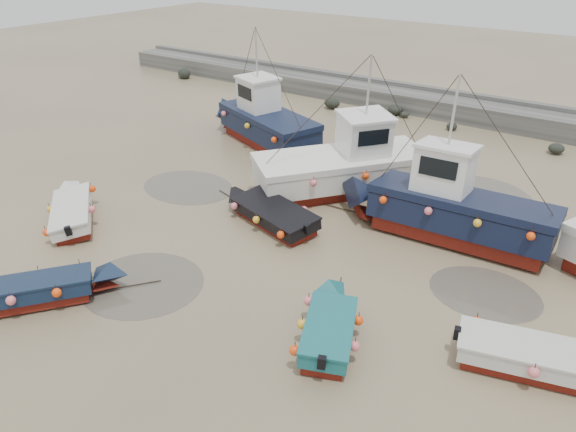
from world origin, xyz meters
name	(u,v)px	position (x,y,z in m)	size (l,w,h in m)	color
ground	(265,285)	(0.00, 0.00, 0.00)	(120.00, 120.00, 0.00)	#93825F
seawall	(482,113)	(0.05, 21.99, 0.63)	(60.00, 4.92, 1.50)	slate
puddle_a	(143,284)	(-3.45, -2.35, 0.00)	(4.18, 4.18, 0.01)	#534D43
puddle_b	(485,293)	(6.22, 3.84, 0.00)	(3.68, 3.68, 0.01)	#534D43
puddle_c	(188,187)	(-7.91, 4.37, 0.00)	(4.57, 4.57, 0.01)	#534D43
puddle_d	(467,205)	(3.45, 10.01, 0.00)	(5.67, 5.67, 0.01)	#534D43
dinghy_0	(74,207)	(-9.38, -0.70, 0.54)	(5.41, 4.43, 1.43)	maroon
dinghy_1	(49,286)	(-5.11, -4.72, 0.56)	(3.91, 4.91, 1.43)	maroon
dinghy_2	(329,323)	(3.22, -1.13, 0.57)	(2.73, 4.93, 1.43)	maroon
dinghy_3	(547,358)	(8.74, 0.97, 0.54)	(6.10, 2.64, 1.43)	maroon
dinghy_4	(270,210)	(-2.65, 3.79, 0.54)	(6.26, 2.93, 1.43)	maroon
cabin_boat_0	(263,119)	(-8.85, 11.37, 1.34)	(9.82, 5.21, 6.22)	maroon
cabin_boat_1	(353,163)	(-1.51, 8.49, 1.32)	(7.57, 9.44, 6.22)	maroon
cabin_boat_2	(445,205)	(3.57, 6.70, 1.34)	(10.04, 3.24, 6.22)	maroon
person	(281,190)	(-4.13, 6.58, 0.00)	(0.61, 0.40, 1.67)	#1A243C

